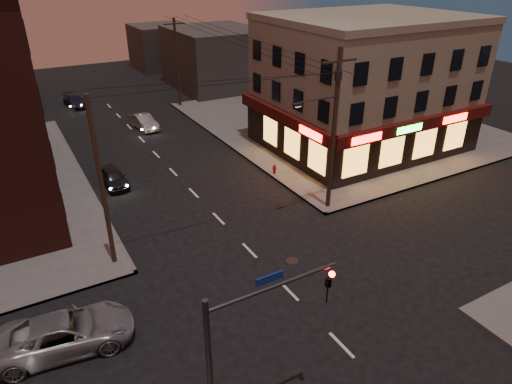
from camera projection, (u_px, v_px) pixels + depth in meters
ground at (289, 291)px, 22.23m from camera, size 120.00×120.00×0.00m
sidewalk_ne at (336, 122)px, 44.79m from camera, size 24.00×28.00×0.15m
pizza_building at (364, 84)px, 37.17m from camera, size 15.85×12.85×10.50m
bg_building_ne_a at (216, 58)px, 56.16m from camera, size 10.00×12.00×7.00m
bg_building_ne_b at (162, 46)px, 66.33m from camera, size 8.00×8.00×6.00m
utility_pole_main at (333, 123)px, 27.02m from camera, size 4.20×0.44×10.00m
utility_pole_far at (177, 63)px, 47.83m from camera, size 0.26×0.26×9.00m
utility_pole_west at (102, 185)px, 22.14m from camera, size 0.24×0.24×9.00m
traffic_signal at (241, 348)px, 13.55m from camera, size 4.49×0.32×6.47m
suv_cross at (66, 333)px, 18.73m from camera, size 5.77×3.25×1.52m
sedan_near at (113, 177)px, 32.30m from camera, size 1.65×3.76×1.26m
sedan_mid at (144, 122)px, 43.10m from camera, size 1.91×4.21×1.34m
sedan_far at (75, 101)px, 49.61m from camera, size 2.28×4.40×1.22m
fire_hydrant at (275, 168)px, 33.86m from camera, size 0.32×0.32×0.72m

